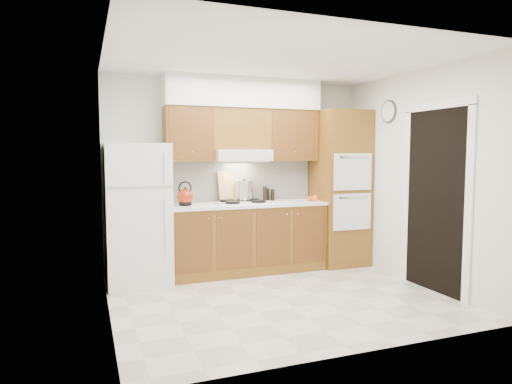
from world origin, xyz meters
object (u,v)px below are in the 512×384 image
fridge (137,214)px  stock_pot (244,190)px  kettle (185,197)px  oven_cabinet (340,188)px

fridge → stock_pot: (1.46, 0.23, 0.23)m
fridge → kettle: 0.62m
kettle → stock_pot: bearing=-3.3°
oven_cabinet → stock_pot: bearing=171.9°
oven_cabinet → kettle: bearing=-179.6°
fridge → oven_cabinet: size_ratio=0.78×
kettle → stock_pot: stock_pot is taller
oven_cabinet → stock_pot: oven_cabinet is taller
stock_pot → oven_cabinet: bearing=-8.1°
fridge → kettle: bearing=1.7°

